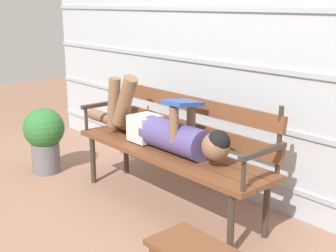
# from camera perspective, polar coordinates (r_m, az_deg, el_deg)

# --- Properties ---
(ground_plane) EXTENTS (12.00, 12.00, 0.00)m
(ground_plane) POSITION_cam_1_polar(r_m,az_deg,el_deg) (3.42, -1.05, -10.40)
(ground_plane) COLOR #936B56
(house_siding) EXTENTS (4.98, 0.08, 2.46)m
(house_siding) POSITION_cam_1_polar(r_m,az_deg,el_deg) (3.55, 7.23, 11.10)
(house_siding) COLOR #B2BCC6
(house_siding) RESTS_ON ground
(park_bench) EXTENTS (1.74, 0.46, 0.88)m
(park_bench) POSITION_cam_1_polar(r_m,az_deg,el_deg) (3.33, 0.87, -2.02)
(park_bench) COLOR brown
(park_bench) RESTS_ON ground
(reclining_person) EXTENTS (1.70, 0.26, 0.51)m
(reclining_person) POSITION_cam_1_polar(r_m,az_deg,el_deg) (3.31, -0.83, -0.38)
(reclining_person) COLOR #514784
(potted_plant) EXTENTS (0.36, 0.36, 0.59)m
(potted_plant) POSITION_cam_1_polar(r_m,az_deg,el_deg) (4.17, -15.29, -1.22)
(potted_plant) COLOR slate
(potted_plant) RESTS_ON ground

